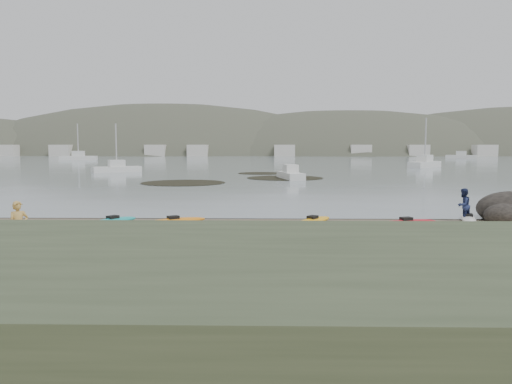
{
  "coord_description": "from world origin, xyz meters",
  "views": [
    {
      "loc": [
        0.55,
        -27.07,
        4.08
      ],
      "look_at": [
        0.0,
        0.0,
        1.5
      ],
      "focal_mm": 35.0,
      "sensor_mm": 36.0,
      "label": 1
    }
  ],
  "objects": [
    {
      "name": "person_west",
      "position": [
        -8.93,
        -8.39,
        0.97
      ],
      "size": [
        0.84,
        0.79,
        1.94
      ],
      "primitive_type": "imported",
      "rotation": [
        0.0,
        0.0,
        0.62
      ],
      "color": "tan",
      "rests_on": "ground"
    },
    {
      "name": "moored_boats",
      "position": [
        2.83,
        80.72,
        0.58
      ],
      "size": [
        113.82,
        93.19,
        1.29
      ],
      "color": "silver",
      "rests_on": "ground"
    },
    {
      "name": "kayaks",
      "position": [
        -0.31,
        -3.45,
        0.17
      ],
      "size": [
        22.5,
        9.09,
        0.34
      ],
      "color": "silver",
      "rests_on": "ground"
    },
    {
      "name": "person_east",
      "position": [
        10.94,
        -0.8,
        0.89
      ],
      "size": [
        1.1,
        1.07,
        1.79
      ],
      "primitive_type": "imported",
      "rotation": [
        0.0,
        0.0,
        3.82
      ],
      "color": "#1B244F",
      "rests_on": "ground"
    },
    {
      "name": "kelp_mats",
      "position": [
        -2.03,
        32.03,
        0.03
      ],
      "size": [
        20.19,
        25.21,
        0.04
      ],
      "color": "black",
      "rests_on": "water"
    },
    {
      "name": "wet_sand",
      "position": [
        0.0,
        -0.3,
        0.0
      ],
      "size": [
        60.0,
        60.0,
        0.0
      ],
      "primitive_type": "plane",
      "color": "brown",
      "rests_on": "ground"
    },
    {
      "name": "ground",
      "position": [
        0.0,
        0.0,
        0.0
      ],
      "size": [
        600.0,
        600.0,
        0.0
      ],
      "primitive_type": "plane",
      "color": "tan",
      "rests_on": "ground"
    },
    {
      "name": "far_hills",
      "position": [
        39.38,
        193.97,
        -15.93
      ],
      "size": [
        550.0,
        135.0,
        80.0
      ],
      "color": "#384235",
      "rests_on": "ground"
    },
    {
      "name": "bluff",
      "position": [
        0.0,
        -17.5,
        1.0
      ],
      "size": [
        60.0,
        8.0,
        2.0
      ],
      "primitive_type": "cube",
      "color": "#475138",
      "rests_on": "ground"
    },
    {
      "name": "far_town",
      "position": [
        6.0,
        145.0,
        2.0
      ],
      "size": [
        199.0,
        5.0,
        4.0
      ],
      "color": "beige",
      "rests_on": "ground"
    },
    {
      "name": "water",
      "position": [
        0.0,
        300.0,
        0.01
      ],
      "size": [
        1200.0,
        1200.0,
        0.0
      ],
      "primitive_type": "plane",
      "color": "slate",
      "rests_on": "ground"
    }
  ]
}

